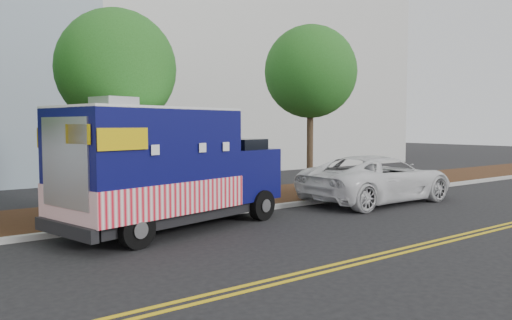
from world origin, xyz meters
TOP-DOWN VIEW (x-y plane):
  - ground at (0.00, 0.00)m, footprint 120.00×120.00m
  - curb at (0.00, 1.40)m, footprint 120.00×0.18m
  - mulch_strip at (0.00, 3.50)m, footprint 120.00×4.00m
  - centerline_near at (0.00, -4.45)m, footprint 120.00×0.10m
  - centerline_far at (0.00, -4.70)m, footprint 120.00×0.10m
  - tree_b at (-0.82, 3.22)m, footprint 3.54×3.54m
  - tree_c at (7.37, 3.57)m, footprint 3.71×3.71m
  - food_truck at (-0.60, 0.54)m, footprint 6.85×3.77m
  - white_car at (7.69, 0.35)m, footprint 6.06×2.81m

SIDE VIEW (x-z plane):
  - ground at x=0.00m, z-range 0.00..0.00m
  - centerline_near at x=0.00m, z-range 0.00..0.01m
  - centerline_far at x=0.00m, z-range 0.00..0.01m
  - curb at x=0.00m, z-range 0.00..0.15m
  - mulch_strip at x=0.00m, z-range 0.00..0.15m
  - white_car at x=7.69m, z-range 0.00..1.68m
  - food_truck at x=-0.60m, z-range -0.16..3.26m
  - tree_b at x=-0.82m, z-range 1.32..7.53m
  - tree_c at x=7.37m, z-range 1.51..8.27m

